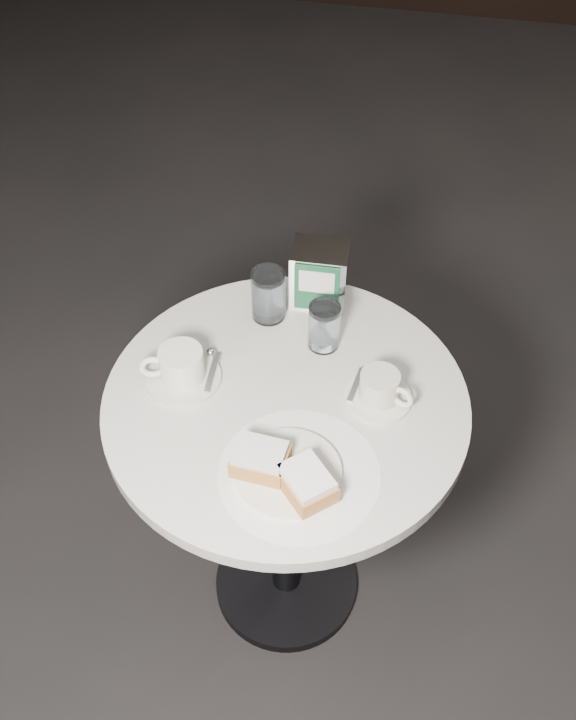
{
  "coord_description": "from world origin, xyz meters",
  "views": [
    {
      "loc": [
        0.21,
        -0.97,
        1.91
      ],
      "look_at": [
        0.0,
        0.02,
        0.83
      ],
      "focal_mm": 40.0,
      "sensor_mm": 36.0,
      "label": 1
    }
  ],
  "objects_px": {
    "cafe_table": "(286,460)",
    "coffee_cup_right": "(380,390)",
    "coffee_cup_left": "(181,368)",
    "napkin_dispenser": "(320,275)",
    "water_glass_right": "(324,327)",
    "water_glass_left": "(268,296)",
    "beignet_plate": "(286,471)"
  },
  "relations": [
    {
      "from": "coffee_cup_right",
      "to": "water_glass_left",
      "type": "distance_m",
      "value": 0.32
    },
    {
      "from": "beignet_plate",
      "to": "water_glass_right",
      "type": "distance_m",
      "value": 0.34
    },
    {
      "from": "cafe_table",
      "to": "coffee_cup_left",
      "type": "height_order",
      "value": "coffee_cup_left"
    },
    {
      "from": "napkin_dispenser",
      "to": "coffee_cup_right",
      "type": "bearing_deg",
      "value": -59.96
    },
    {
      "from": "cafe_table",
      "to": "water_glass_left",
      "type": "height_order",
      "value": "water_glass_left"
    },
    {
      "from": "beignet_plate",
      "to": "napkin_dispenser",
      "type": "height_order",
      "value": "napkin_dispenser"
    },
    {
      "from": "water_glass_left",
      "to": "coffee_cup_left",
      "type": "bearing_deg",
      "value": -120.22
    },
    {
      "from": "cafe_table",
      "to": "coffee_cup_left",
      "type": "xyz_separation_m",
      "value": [
        -0.21,
        0.0,
        0.23
      ]
    },
    {
      "from": "water_glass_right",
      "to": "coffee_cup_left",
      "type": "bearing_deg",
      "value": -148.9
    },
    {
      "from": "beignet_plate",
      "to": "coffee_cup_left",
      "type": "relative_size",
      "value": 1.31
    },
    {
      "from": "cafe_table",
      "to": "coffee_cup_right",
      "type": "height_order",
      "value": "coffee_cup_right"
    },
    {
      "from": "beignet_plate",
      "to": "napkin_dispenser",
      "type": "relative_size",
      "value": 1.8
    },
    {
      "from": "cafe_table",
      "to": "coffee_cup_left",
      "type": "distance_m",
      "value": 0.31
    },
    {
      "from": "water_glass_left",
      "to": "water_glass_right",
      "type": "xyz_separation_m",
      "value": [
        0.13,
        -0.06,
        -0.01
      ]
    },
    {
      "from": "napkin_dispenser",
      "to": "cafe_table",
      "type": "bearing_deg",
      "value": -94.73
    },
    {
      "from": "cafe_table",
      "to": "water_glass_right",
      "type": "xyz_separation_m",
      "value": [
        0.04,
        0.16,
        0.25
      ]
    },
    {
      "from": "water_glass_left",
      "to": "beignet_plate",
      "type": "bearing_deg",
      "value": -73.12
    },
    {
      "from": "cafe_table",
      "to": "beignet_plate",
      "type": "distance_m",
      "value": 0.29
    },
    {
      "from": "coffee_cup_right",
      "to": "beignet_plate",
      "type": "bearing_deg",
      "value": -99.59
    },
    {
      "from": "water_glass_left",
      "to": "napkin_dispenser",
      "type": "height_order",
      "value": "napkin_dispenser"
    },
    {
      "from": "coffee_cup_right",
      "to": "water_glass_left",
      "type": "height_order",
      "value": "water_glass_left"
    },
    {
      "from": "cafe_table",
      "to": "water_glass_right",
      "type": "relative_size",
      "value": 7.28
    },
    {
      "from": "cafe_table",
      "to": "coffee_cup_right",
      "type": "relative_size",
      "value": 4.44
    },
    {
      "from": "beignet_plate",
      "to": "coffee_cup_right",
      "type": "distance_m",
      "value": 0.25
    },
    {
      "from": "water_glass_left",
      "to": "napkin_dispenser",
      "type": "distance_m",
      "value": 0.12
    },
    {
      "from": "water_glass_right",
      "to": "coffee_cup_right",
      "type": "bearing_deg",
      "value": -43.78
    },
    {
      "from": "water_glass_left",
      "to": "napkin_dispenser",
      "type": "bearing_deg",
      "value": 36.84
    },
    {
      "from": "beignet_plate",
      "to": "coffee_cup_right",
      "type": "height_order",
      "value": "coffee_cup_right"
    },
    {
      "from": "coffee_cup_left",
      "to": "cafe_table",
      "type": "bearing_deg",
      "value": -20.12
    },
    {
      "from": "beignet_plate",
      "to": "coffee_cup_left",
      "type": "bearing_deg",
      "value": 142.5
    },
    {
      "from": "beignet_plate",
      "to": "cafe_table",
      "type": "bearing_deg",
      "value": 101.86
    },
    {
      "from": "coffee_cup_left",
      "to": "napkin_dispenser",
      "type": "distance_m",
      "value": 0.36
    }
  ]
}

